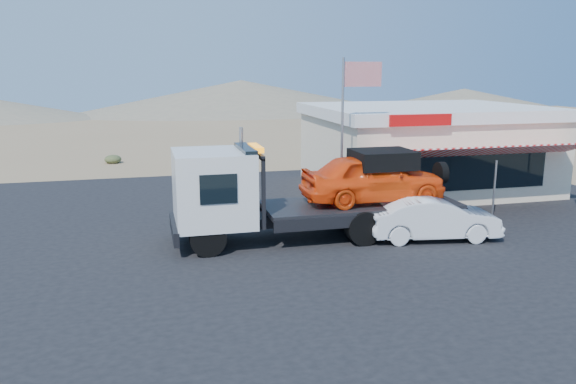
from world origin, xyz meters
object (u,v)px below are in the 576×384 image
object	(u,v)px
tow_truck	(311,188)
flagpole	(348,120)
white_sedan	(433,218)
jerky_store	(425,147)

from	to	relation	value
tow_truck	flagpole	size ratio (longest dim) A/B	1.60
tow_truck	white_sedan	size ratio (longest dim) A/B	2.19
jerky_store	flagpole	size ratio (longest dim) A/B	1.73
jerky_store	flagpole	world-z (taller)	flagpole
white_sedan	flagpole	distance (m)	4.83
jerky_store	flagpole	xyz separation A→B (m)	(-5.57, -4.47, 1.77)
white_sedan	jerky_store	xyz separation A→B (m)	(3.72, 7.75, 1.25)
flagpole	tow_truck	bearing A→B (deg)	-134.47
white_sedan	jerky_store	world-z (taller)	jerky_store
jerky_store	tow_truck	bearing A→B (deg)	-139.25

